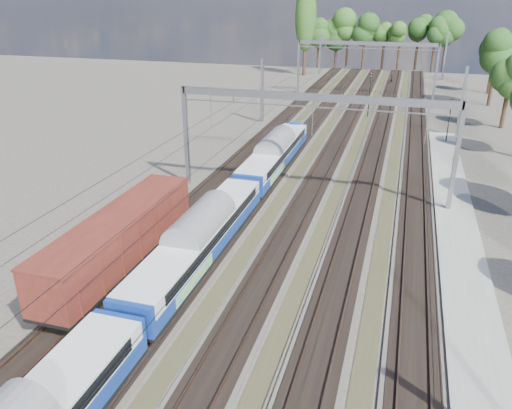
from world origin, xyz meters
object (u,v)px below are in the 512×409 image
(signal_far, at_px, (450,116))
(signal_near, at_px, (370,89))
(worker, at_px, (392,79))
(freight_boxcar, at_px, (120,239))
(emu_train, at_px, (198,235))

(signal_far, bearing_deg, signal_near, 147.22)
(worker, distance_m, signal_near, 30.72)
(freight_boxcar, bearing_deg, signal_near, 76.93)
(emu_train, distance_m, signal_near, 46.95)
(worker, bearing_deg, freight_boxcar, 163.89)
(signal_near, bearing_deg, signal_far, -70.44)
(emu_train, xyz_separation_m, freight_boxcar, (-4.50, -1.88, 0.01))
(emu_train, relative_size, worker, 34.87)
(freight_boxcar, height_order, signal_near, signal_near)
(emu_train, distance_m, signal_far, 38.83)
(freight_boxcar, relative_size, signal_near, 2.34)
(worker, distance_m, signal_far, 42.81)
(worker, bearing_deg, signal_near, 169.77)
(worker, xyz_separation_m, signal_far, (8.19, -41.94, 2.53))
(freight_boxcar, xyz_separation_m, signal_far, (21.31, 36.87, 1.02))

